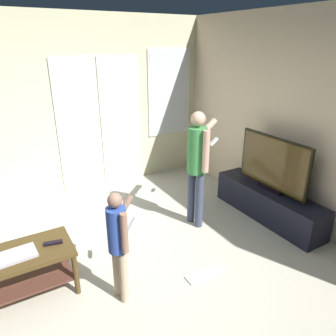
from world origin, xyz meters
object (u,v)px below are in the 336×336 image
Objects in this scene: person_adult at (198,160)px; laptop_closed at (17,255)px; flat_screen_tv at (273,164)px; tv_remote_black at (53,243)px; coffee_table at (20,266)px; loose_keyboard at (206,274)px; person_child at (119,238)px; tv_stand at (268,204)px.

laptop_closed is at bearing -172.62° from person_adult.
flat_screen_tv reaches higher than tv_remote_black.
coffee_table reaches higher than loose_keyboard.
person_child is at bearing -31.57° from coffee_table.
tv_stand is 0.58m from flat_screen_tv.
loose_keyboard is 1.35× the size of laptop_closed.
tv_remote_black reaches higher than tv_stand.
person_child is at bearing -171.35° from flat_screen_tv.
coffee_table is at bearing 158.59° from loose_keyboard.
loose_keyboard is at bearing -21.41° from coffee_table.
person_child is at bearing -32.42° from tv_remote_black.
coffee_table reaches higher than tv_stand.
person_child is (-2.30, -0.35, 0.45)m from tv_stand.
flat_screen_tv reaches higher than coffee_table.
coffee_table is 0.87× the size of flat_screen_tv.
tv_stand is 1.09× the size of person_adult.
person_child is (-2.29, -0.35, -0.13)m from flat_screen_tv.
person_adult is at bearing 20.35° from tv_remote_black.
flat_screen_tv is at bearing 9.89° from tv_remote_black.
person_adult reaches higher than flat_screen_tv.
flat_screen_tv is 0.99× the size of person_child.
flat_screen_tv reaches higher than laptop_closed.
tv_remote_black is at bearing -172.18° from person_adult.
coffee_table is at bearing -173.55° from person_adult.
person_child reaches higher than coffee_table.
loose_keyboard is at bearing -10.70° from person_child.
person_adult reaches higher than person_child.
flat_screen_tv is (3.08, -0.14, 0.44)m from coffee_table.
tv_remote_black is (-2.77, 0.13, -0.30)m from flat_screen_tv.
tv_remote_black is (0.31, -0.01, 0.14)m from coffee_table.
person_adult is (-0.93, 0.38, 0.12)m from flat_screen_tv.
person_child is 3.36× the size of laptop_closed.
coffee_table is 0.86× the size of person_child.
flat_screen_tv is 1.70m from loose_keyboard.
laptop_closed is (-1.67, 0.61, 0.48)m from loose_keyboard.
coffee_table is 5.60× the size of tv_remote_black.
coffee_table is 2.15× the size of loose_keyboard.
laptop_closed is at bearing 178.08° from tv_stand.
tv_stand is 1.23m from person_adult.
flat_screen_tv is at bearing 114.91° from tv_stand.
person_child is 1.09m from loose_keyboard.
tv_remote_black is (-1.84, -0.25, -0.41)m from person_adult.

